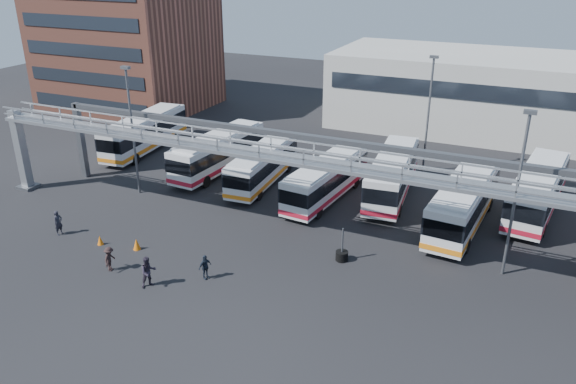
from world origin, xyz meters
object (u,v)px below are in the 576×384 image
at_px(light_pole_left, 132,124).
at_px(pedestrian_b, 148,272).
at_px(tire_stack, 342,255).
at_px(pedestrian_d, 205,267).
at_px(bus_7, 538,190).
at_px(bus_3, 263,164).
at_px(cone_right, 137,244).
at_px(bus_6, 464,201).
at_px(bus_2, 218,151).
at_px(pedestrian_a, 58,223).
at_px(light_pole_back, 429,109).
at_px(bus_5, 392,174).
at_px(bus_4, 326,179).
at_px(pedestrian_c, 110,259).
at_px(light_pole_mid, 517,187).
at_px(cone_left, 100,240).

height_order(light_pole_left, pedestrian_b, light_pole_left).
height_order(light_pole_left, tire_stack, light_pole_left).
relative_size(light_pole_left, pedestrian_b, 5.28).
bearing_deg(pedestrian_d, bus_7, -25.95).
height_order(bus_3, cone_right, bus_3).
distance_m(bus_6, cone_right, 22.55).
distance_m(bus_2, pedestrian_b, 18.74).
bearing_deg(pedestrian_d, pedestrian_a, 105.18).
bearing_deg(pedestrian_b, tire_stack, -18.70).
xyz_separation_m(light_pole_left, pedestrian_b, (9.30, -10.97, -4.76)).
xyz_separation_m(light_pole_back, bus_2, (-16.56, -7.19, -3.84)).
distance_m(bus_5, cone_right, 20.25).
xyz_separation_m(light_pole_left, bus_4, (14.26, 4.95, -3.96)).
relative_size(bus_3, pedestrian_c, 6.51).
xyz_separation_m(light_pole_left, pedestrian_d, (11.84, -8.88, -4.94)).
relative_size(bus_2, bus_7, 0.97).
bearing_deg(cone_right, pedestrian_a, -175.70).
xyz_separation_m(pedestrian_a, cone_right, (6.22, 0.47, -0.50)).
bearing_deg(bus_5, pedestrian_a, -145.55).
xyz_separation_m(light_pole_mid, pedestrian_a, (-28.40, -7.17, -4.84)).
xyz_separation_m(bus_2, cone_left, (-0.28, -14.99, -1.56)).
distance_m(bus_6, pedestrian_c, 23.98).
bearing_deg(light_pole_left, cone_left, -68.82).
relative_size(light_pole_back, bus_3, 0.99).
relative_size(pedestrian_a, cone_left, 2.73).
distance_m(cone_right, tire_stack, 13.42).
relative_size(light_pole_mid, pedestrian_c, 6.41).
xyz_separation_m(light_pole_mid, tire_stack, (-9.44, -2.50, -5.34)).
distance_m(bus_2, pedestrian_a, 15.50).
distance_m(pedestrian_a, pedestrian_d, 12.26).
relative_size(light_pole_back, cone_right, 13.18).
bearing_deg(bus_2, bus_7, 9.02).
relative_size(pedestrian_b, pedestrian_c, 1.21).
xyz_separation_m(light_pole_back, tire_stack, (-1.44, -17.50, -5.34)).
bearing_deg(cone_right, bus_6, 32.86).
relative_size(bus_3, tire_stack, 4.57).
relative_size(pedestrian_b, cone_right, 2.50).
bearing_deg(pedestrian_d, tire_stack, -32.82).
xyz_separation_m(bus_6, pedestrian_c, (-18.68, -14.99, -1.15)).
relative_size(bus_3, cone_left, 15.98).
xyz_separation_m(light_pole_mid, cone_right, (-22.18, -6.70, -5.34)).
bearing_deg(bus_7, cone_left, -139.43).
xyz_separation_m(light_pole_mid, bus_7, (1.35, 9.96, -3.80)).
xyz_separation_m(light_pole_mid, bus_4, (-13.74, 5.95, -3.96)).
relative_size(bus_3, cone_right, 13.38).
height_order(light_pole_mid, cone_right, light_pole_mid).
bearing_deg(bus_6, light_pole_back, 121.23).
height_order(pedestrian_b, pedestrian_c, pedestrian_b).
bearing_deg(light_pole_back, cone_left, -127.20).
height_order(pedestrian_a, pedestrian_c, pedestrian_a).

